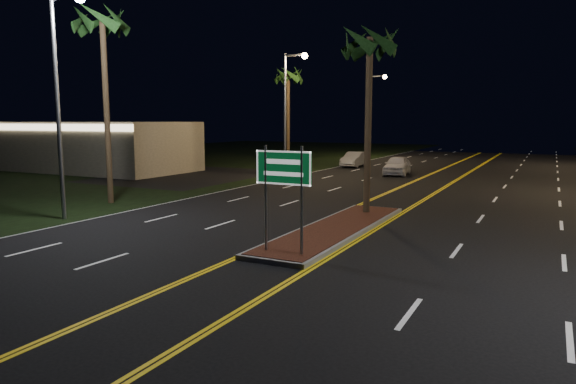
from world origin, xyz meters
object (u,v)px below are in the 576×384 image
Objects in this scene: highway_sign at (283,178)px; car_near at (397,164)px; commercial_building at (101,146)px; streetlight_left_far at (373,106)px; streetlight_left_near at (63,81)px; median_island at (336,229)px; streetlight_left_mid at (290,99)px; car_far at (355,158)px; palm_median at (370,43)px; palm_left_near at (102,23)px; palm_left_far at (288,76)px.

car_near is at bearing 97.79° from highway_sign.
highway_sign is 31.17m from commercial_building.
streetlight_left_far reaches higher than car_near.
streetlight_left_near is at bearing -112.68° from car_near.
car_near reaches higher than median_island.
streetlight_left_far is (0.00, 20.00, 0.00)m from streetlight_left_mid.
median_island is 27.54m from car_far.
palm_left_near is (-12.50, -2.50, 1.40)m from palm_median.
commercial_building is 16.31m from streetlight_left_mid.
car_far is at bearing 86.29° from streetlight_left_near.
highway_sign is at bearing -74.55° from car_far.
streetlight_left_near is 1.02× the size of palm_left_far.
palm_median is at bearing 90.00° from highway_sign.
commercial_building is at bearing 153.45° from median_island.
palm_median is 21.69m from palm_left_far.
median_island is 4.80m from highway_sign.
car_near reaches higher than car_far.
median_island is at bearing -58.02° from streetlight_left_mid.
palm_left_far is at bearing -97.78° from streetlight_left_far.
streetlight_left_far is at bearing 90.00° from streetlight_left_mid.
highway_sign is 0.21× the size of commercial_building.
palm_left_far is at bearing 95.21° from streetlight_left_near.
palm_left_near is 23.29m from car_near.
streetlight_left_mid is at bearing 128.17° from palm_median.
car_near is (7.17, 3.98, -4.82)m from streetlight_left_mid.
commercial_building is at bearing 138.39° from palm_left_near.
car_near is (-3.44, 25.18, -1.56)m from highway_sign.
car_far is (-8.72, 26.12, 0.69)m from median_island.
median_island is 1.05× the size of palm_left_near.
highway_sign reaches higher than median_island.
palm_left_near reaches higher than highway_sign.
palm_left_far is 1.75× the size of car_near.
streetlight_left_near is at bearing -90.00° from streetlight_left_far.
highway_sign reaches higher than car_far.
palm_left_far is at bearing 118.67° from streetlight_left_mid.
median_island is at bearing -4.57° from palm_left_near.
palm_left_far is at bearing 31.25° from commercial_building.
commercial_building is 1.67× the size of streetlight_left_far.
palm_median is at bearing -72.42° from streetlight_left_far.
median_island is 2.03× the size of car_near.
car_far is (-8.72, 30.32, -1.63)m from highway_sign.
streetlight_left_far reaches higher than palm_median.
palm_left_far is (13.20, 8.01, 5.74)m from commercial_building.
palm_left_near reaches higher than commercial_building.
highway_sign is at bearing -88.24° from car_near.
car_near is at bearing 101.15° from palm_median.
streetlight_left_mid is at bearing 14.61° from commercial_building.
palm_left_near is (-1.89, 4.00, 3.02)m from streetlight_left_near.
palm_left_near reaches higher than streetlight_left_far.
palm_left_far is (-2.19, -16.00, 2.09)m from streetlight_left_far.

